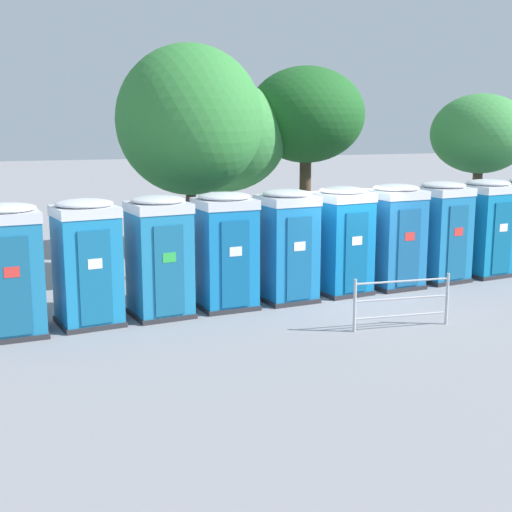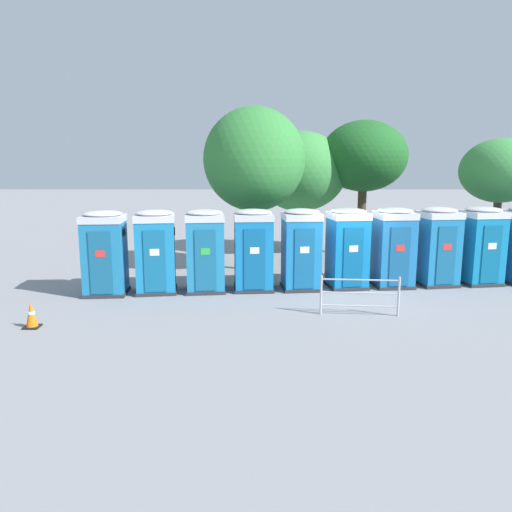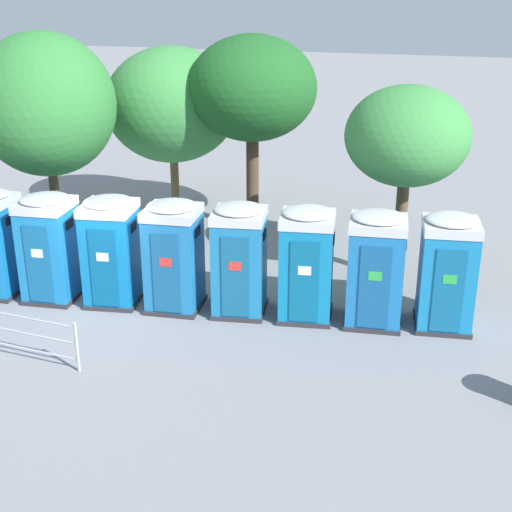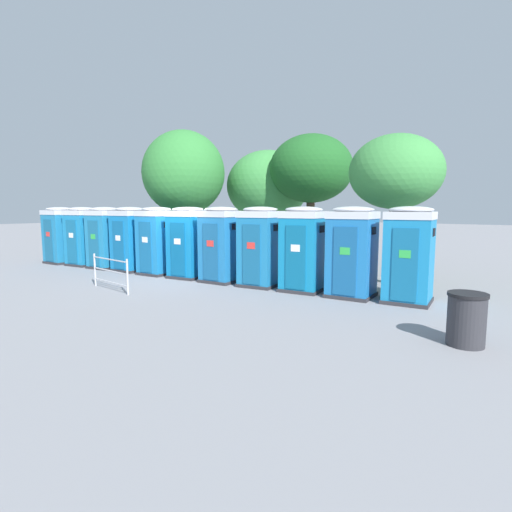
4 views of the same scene
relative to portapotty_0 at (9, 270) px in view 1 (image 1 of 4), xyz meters
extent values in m
plane|color=gray|center=(7.47, 0.78, -1.28)|extent=(120.00, 120.00, 0.00)
cube|color=#2D2D33|center=(0.00, 0.01, -1.23)|extent=(1.32, 1.29, 0.10)
cube|color=teal|center=(0.00, 0.01, -0.13)|extent=(1.26, 1.23, 2.10)
cube|color=#175D85|center=(0.04, -0.58, -0.21)|extent=(0.65, 0.08, 1.85)
cube|color=red|center=(0.05, -0.60, 0.07)|extent=(0.28, 0.03, 0.20)
cube|color=black|center=(0.60, 0.05, 0.60)|extent=(0.05, 0.36, 0.20)
cube|color=silver|center=(0.00, 0.01, 1.02)|extent=(1.30, 1.26, 0.20)
ellipsoid|color=silver|center=(0.00, 0.01, 1.17)|extent=(1.23, 1.20, 0.18)
cube|color=#2D2D33|center=(1.48, 0.26, -1.23)|extent=(1.37, 1.36, 0.10)
cube|color=#197CB6|center=(1.48, 0.26, -0.13)|extent=(1.31, 1.30, 2.10)
cube|color=#13618E|center=(1.57, -0.32, -0.21)|extent=(0.63, 0.12, 1.85)
cube|color=white|center=(1.57, -0.34, 0.07)|extent=(0.28, 0.05, 0.20)
cube|color=black|center=(2.06, 0.34, 0.60)|extent=(0.08, 0.36, 0.20)
cube|color=silver|center=(1.48, 0.26, 1.02)|extent=(1.35, 1.34, 0.20)
ellipsoid|color=silver|center=(1.48, 0.26, 1.17)|extent=(1.28, 1.27, 0.18)
cube|color=#2D2D33|center=(2.98, 0.40, -1.23)|extent=(1.33, 1.34, 0.10)
cube|color=teal|center=(2.98, 0.40, -0.13)|extent=(1.27, 1.28, 2.10)
cube|color=#176088|center=(3.05, -0.18, -0.21)|extent=(0.62, 0.11, 1.85)
cube|color=green|center=(3.05, -0.20, 0.07)|extent=(0.28, 0.04, 0.20)
cube|color=black|center=(3.55, 0.47, 0.60)|extent=(0.07, 0.36, 0.20)
cube|color=silver|center=(2.98, 0.40, 1.02)|extent=(1.31, 1.31, 0.20)
ellipsoid|color=silver|center=(2.98, 0.40, 1.17)|extent=(1.24, 1.25, 0.18)
cube|color=#2D2D33|center=(4.47, 0.58, -1.23)|extent=(1.30, 1.29, 0.10)
cube|color=#1375BB|center=(4.47, 0.58, -0.13)|extent=(1.24, 1.23, 2.10)
cube|color=#0F5B92|center=(4.51, -0.01, -0.21)|extent=(0.63, 0.08, 1.85)
cube|color=white|center=(4.52, -0.03, 0.07)|extent=(0.28, 0.03, 0.20)
cube|color=black|center=(5.05, 0.62, 0.60)|extent=(0.05, 0.36, 0.20)
cube|color=silver|center=(4.47, 0.58, 1.02)|extent=(1.28, 1.26, 0.20)
ellipsoid|color=silver|center=(4.47, 0.58, 1.17)|extent=(1.21, 1.20, 0.18)
cube|color=#2D2D33|center=(5.97, 0.69, -1.23)|extent=(1.28, 1.31, 0.10)
cube|color=#1977BB|center=(5.97, 0.69, -0.13)|extent=(1.21, 1.25, 2.10)
cube|color=#135D92|center=(6.03, 0.11, -0.21)|extent=(0.61, 0.09, 1.85)
cube|color=white|center=(6.03, 0.09, 0.07)|extent=(0.28, 0.04, 0.20)
cube|color=black|center=(6.53, 0.75, 0.60)|extent=(0.06, 0.36, 0.20)
cube|color=silver|center=(5.97, 0.69, 1.02)|extent=(1.25, 1.28, 0.20)
ellipsoid|color=silver|center=(5.97, 0.69, 1.17)|extent=(1.19, 1.22, 0.18)
cube|color=#2D2D33|center=(7.45, 0.90, -1.23)|extent=(1.34, 1.36, 0.10)
cube|color=#0E70B3|center=(7.45, 0.90, -0.13)|extent=(1.28, 1.30, 2.10)
cube|color=#0B578C|center=(7.54, 0.33, -0.21)|extent=(0.61, 0.12, 1.85)
cube|color=white|center=(7.55, 0.31, 0.07)|extent=(0.28, 0.05, 0.20)
cube|color=black|center=(8.02, 0.99, 0.60)|extent=(0.08, 0.36, 0.20)
cube|color=silver|center=(7.45, 0.90, 1.02)|extent=(1.32, 1.34, 0.20)
ellipsoid|color=silver|center=(7.45, 0.90, 1.17)|extent=(1.25, 1.27, 0.18)
cube|color=#2D2D33|center=(8.95, 1.03, -1.23)|extent=(1.29, 1.30, 0.10)
cube|color=#1D70B1|center=(8.95, 1.03, -0.13)|extent=(1.23, 1.24, 2.10)
cube|color=#17578A|center=(9.00, 0.44, -0.21)|extent=(0.62, 0.09, 1.85)
cube|color=red|center=(9.01, 0.43, 0.07)|extent=(0.28, 0.03, 0.20)
cube|color=black|center=(9.53, 1.08, 0.60)|extent=(0.06, 0.36, 0.20)
cube|color=silver|center=(8.95, 1.03, 1.02)|extent=(1.27, 1.28, 0.20)
ellipsoid|color=silver|center=(8.95, 1.03, 1.17)|extent=(1.21, 1.21, 0.18)
cube|color=#2D2D33|center=(10.44, 1.24, -1.23)|extent=(1.33, 1.36, 0.10)
cube|color=#1B73AB|center=(10.44, 1.24, -0.13)|extent=(1.27, 1.30, 2.10)
cube|color=#155986|center=(10.53, 0.66, -0.21)|extent=(0.61, 0.12, 1.85)
cube|color=red|center=(10.53, 0.64, 0.07)|extent=(0.28, 0.05, 0.20)
cube|color=black|center=(11.00, 1.33, 0.60)|extent=(0.08, 0.36, 0.20)
cube|color=silver|center=(10.44, 1.24, 1.02)|extent=(1.31, 1.33, 0.20)
ellipsoid|color=silver|center=(10.44, 1.24, 1.17)|extent=(1.24, 1.27, 0.18)
cube|color=#2D2D33|center=(11.93, 1.42, -1.23)|extent=(1.35, 1.36, 0.10)
cube|color=#1077AE|center=(11.93, 1.42, -0.13)|extent=(1.28, 1.29, 2.10)
cube|color=#0C5C88|center=(12.01, 0.84, -0.21)|extent=(0.62, 0.12, 1.85)
cube|color=white|center=(12.02, 0.82, 0.07)|extent=(0.28, 0.05, 0.20)
cube|color=black|center=(12.50, 1.50, 0.60)|extent=(0.08, 0.36, 0.20)
cube|color=silver|center=(11.93, 1.42, 1.02)|extent=(1.32, 1.33, 0.20)
ellipsoid|color=silver|center=(11.93, 1.42, 1.17)|extent=(1.26, 1.27, 0.18)
cylinder|color=brown|center=(13.67, 4.18, 0.21)|extent=(0.29, 0.29, 2.99)
ellipsoid|color=#3D8C42|center=(13.67, 4.18, 2.37)|extent=(2.96, 2.96, 2.38)
cylinder|color=brown|center=(4.47, 3.45, 0.24)|extent=(0.26, 0.26, 3.04)
ellipsoid|color=#337F38|center=(4.47, 3.45, 2.78)|extent=(3.65, 3.65, 3.70)
cylinder|color=brown|center=(6.43, 7.11, 0.03)|extent=(0.26, 0.26, 2.63)
ellipsoid|color=#3D8C42|center=(6.43, 7.11, 2.29)|extent=(3.98, 3.98, 3.43)
cylinder|color=#4C3826|center=(9.07, 6.74, 0.42)|extent=(0.37, 0.37, 3.40)
ellipsoid|color=#1E5B23|center=(9.07, 6.74, 2.93)|extent=(3.65, 3.65, 2.98)
cylinder|color=#B7B7BC|center=(6.28, -2.05, -0.76)|extent=(0.06, 0.06, 1.05)
cylinder|color=#B7B7BC|center=(8.27, -2.21, -0.76)|extent=(0.06, 0.06, 1.05)
cylinder|color=#B7B7BC|center=(7.27, -2.13, -0.33)|extent=(2.00, 0.20, 0.04)
cylinder|color=#B7B7BC|center=(7.27, -2.13, -0.68)|extent=(2.00, 0.20, 0.04)
cylinder|color=#B7B7BC|center=(7.27, -2.13, -1.03)|extent=(2.00, 0.20, 0.04)
camera|label=1|loc=(-0.07, -13.98, 2.80)|focal=50.00mm
camera|label=2|loc=(4.63, -14.73, 2.66)|focal=35.00mm
camera|label=3|loc=(15.00, -12.78, 5.85)|focal=50.00mm
camera|label=4|loc=(18.09, -8.87, 1.20)|focal=28.00mm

